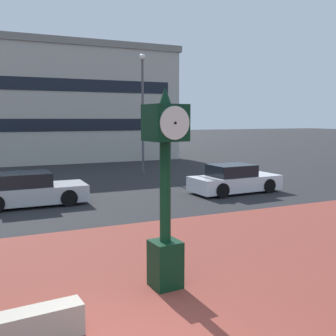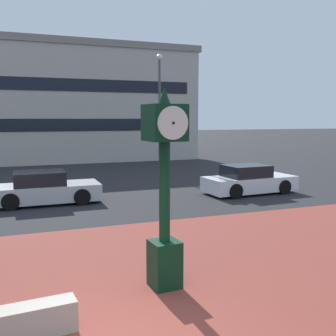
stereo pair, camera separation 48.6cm
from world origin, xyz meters
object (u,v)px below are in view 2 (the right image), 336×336
at_px(street_clock, 165,186).
at_px(car_street_near, 249,181).
at_px(civic_building, 63,104).
at_px(street_lamp_post, 160,102).
at_px(car_street_far, 44,189).

bearing_deg(street_clock, car_street_near, 43.82).
relative_size(street_clock, civic_building, 0.19).
bearing_deg(civic_building, street_lamp_post, -71.52).
height_order(car_street_near, car_street_far, same).
distance_m(street_clock, civic_building, 27.92).
xyz_separation_m(car_street_near, street_lamp_post, (-1.64, 7.21, 3.71)).
bearing_deg(street_clock, car_street_far, 95.64).
relative_size(civic_building, street_lamp_post, 2.93).
xyz_separation_m(car_street_near, car_street_far, (-8.68, 1.00, 0.00)).
relative_size(car_street_near, civic_building, 0.20).
xyz_separation_m(street_clock, street_lamp_post, (5.33, 15.21, 2.24)).
bearing_deg(street_clock, civic_building, 82.56).
relative_size(car_street_far, street_lamp_post, 0.59).
bearing_deg(civic_building, car_street_near, -73.54).
height_order(car_street_far, civic_building, civic_building).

